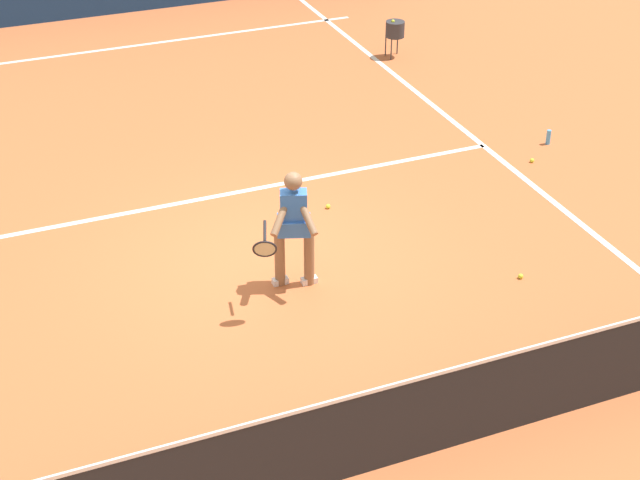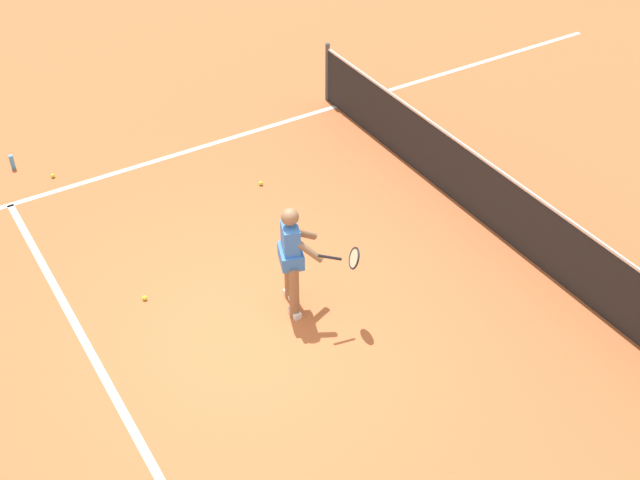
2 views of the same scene
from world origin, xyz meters
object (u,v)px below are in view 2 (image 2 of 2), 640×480
(tennis_ball_mid, at_px, (53,176))
(water_bottle, at_px, (12,162))
(tennis_player, at_px, (293,256))
(tennis_ball_near, at_px, (261,183))
(tennis_ball_far, at_px, (145,298))

(tennis_ball_mid, distance_m, water_bottle, 0.75)
(tennis_player, relative_size, tennis_ball_near, 23.48)
(tennis_ball_near, xyz_separation_m, tennis_ball_far, (1.56, -2.56, 0.00))
(tennis_ball_near, xyz_separation_m, tennis_ball_mid, (-1.89, -2.70, 0.00))
(tennis_player, bearing_deg, water_bottle, -156.73)
(tennis_ball_near, bearing_deg, tennis_ball_mid, -125.04)
(tennis_ball_mid, xyz_separation_m, tennis_ball_far, (3.45, 0.15, 0.00))
(tennis_ball_near, distance_m, tennis_ball_far, 2.99)
(tennis_ball_near, xyz_separation_m, water_bottle, (-2.48, -3.16, 0.09))
(tennis_ball_near, relative_size, tennis_ball_far, 1.00)
(tennis_ball_mid, bearing_deg, tennis_ball_near, 54.96)
(tennis_ball_far, bearing_deg, tennis_ball_mid, -177.59)
(tennis_ball_mid, xyz_separation_m, water_bottle, (-0.59, -0.46, 0.09))
(tennis_ball_far, bearing_deg, tennis_ball_near, 121.37)
(tennis_player, height_order, water_bottle, tennis_player)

